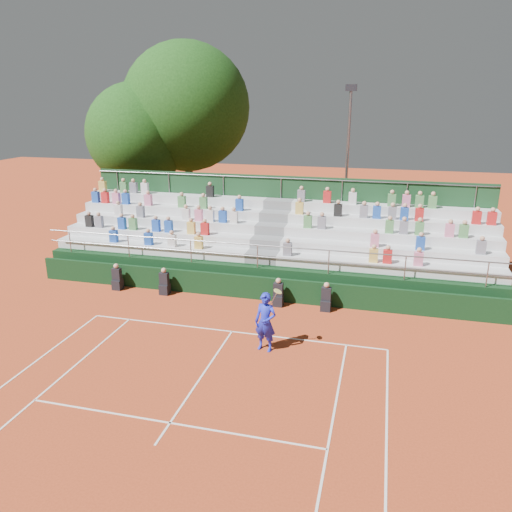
% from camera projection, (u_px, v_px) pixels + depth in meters
% --- Properties ---
extents(ground, '(90.00, 90.00, 0.00)m').
position_uv_depth(ground, '(232.00, 332.00, 18.09)').
color(ground, '#B4411E').
rests_on(ground, ground).
extents(courtside_wall, '(20.00, 0.15, 1.00)m').
position_uv_depth(courtside_wall, '(254.00, 288.00, 20.89)').
color(courtside_wall, black).
rests_on(courtside_wall, ground).
extents(line_officials, '(9.58, 0.40, 1.19)m').
position_uv_depth(line_officials, '(218.00, 289.00, 20.82)').
color(line_officials, black).
rests_on(line_officials, ground).
extents(grandstand, '(20.00, 5.20, 4.40)m').
position_uv_depth(grandstand, '(271.00, 252.00, 23.70)').
color(grandstand, black).
rests_on(grandstand, ground).
extents(tennis_player, '(0.94, 0.61, 2.22)m').
position_uv_depth(tennis_player, '(266.00, 322.00, 16.50)').
color(tennis_player, '#1B26CE').
rests_on(tennis_player, ground).
extents(tree_west, '(6.25, 6.25, 9.04)m').
position_uv_depth(tree_west, '(138.00, 135.00, 30.49)').
color(tree_west, '#322312').
rests_on(tree_west, ground).
extents(tree_east, '(7.85, 7.85, 11.43)m').
position_uv_depth(tree_east, '(186.00, 107.00, 30.91)').
color(tree_east, '#322312').
rests_on(tree_east, ground).
extents(floodlight_mast, '(0.60, 0.25, 8.76)m').
position_uv_depth(floodlight_mast, '(348.00, 155.00, 27.63)').
color(floodlight_mast, gray).
rests_on(floodlight_mast, ground).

